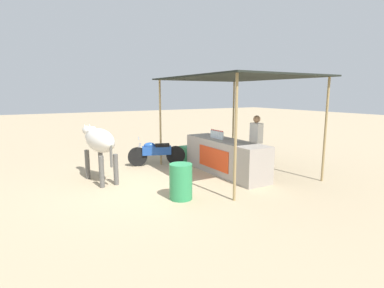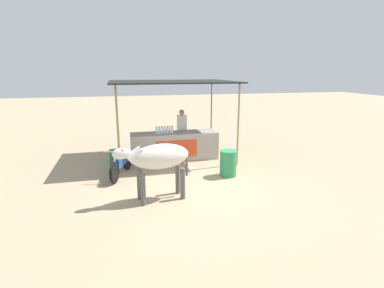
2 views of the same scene
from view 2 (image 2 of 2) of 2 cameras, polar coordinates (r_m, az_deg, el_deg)
name	(u,v)px [view 2 (image 2 of 2)]	position (r m, az deg, el deg)	size (l,w,h in m)	color
ground_plane	(189,181)	(8.59, -0.59, -6.98)	(60.00, 60.00, 0.00)	tan
stall_counter	(175,146)	(10.50, -3.35, -0.37)	(3.00, 0.82, 0.96)	#9E9389
stall_awning	(172,84)	(10.49, -3.83, 11.28)	(4.20, 3.20, 2.70)	black
water_bottle_row	(164,130)	(10.27, -5.27, 2.67)	(0.61, 0.07, 0.25)	silver
vendor_behind_counter	(182,131)	(11.22, -1.93, 2.50)	(0.34, 0.22, 1.65)	#383842
cooler_box	(119,157)	(10.31, -13.76, -2.41)	(0.60, 0.44, 0.48)	#268C4C
water_barrel	(228,163)	(8.93, 6.91, -3.66)	(0.49, 0.49, 0.77)	#2D8C51
cow	(158,158)	(7.11, -6.54, -2.76)	(1.85, 0.72, 1.44)	silver
motorcycle_parked	(121,162)	(9.09, -13.38, -3.35)	(0.78, 1.73, 0.90)	black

